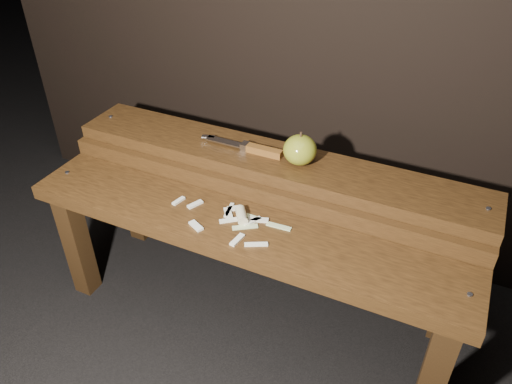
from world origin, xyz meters
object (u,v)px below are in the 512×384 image
at_px(bench_rear_tier, 272,183).
at_px(knife, 254,149).
at_px(apple, 300,150).
at_px(bench_front_tier, 236,247).

distance_m(bench_rear_tier, knife, 0.11).
distance_m(apple, knife, 0.14).
relative_size(bench_front_tier, apple, 12.78).
bearing_deg(bench_rear_tier, bench_front_tier, -90.00).
height_order(apple, knife, apple).
bearing_deg(apple, bench_rear_tier, -176.83).
bearing_deg(apple, bench_front_tier, -108.66).
height_order(bench_rear_tier, apple, apple).
distance_m(bench_rear_tier, apple, 0.15).
bearing_deg(bench_rear_tier, apple, 3.17).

